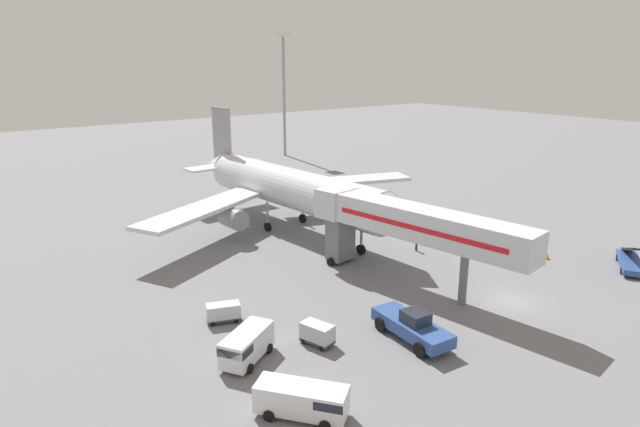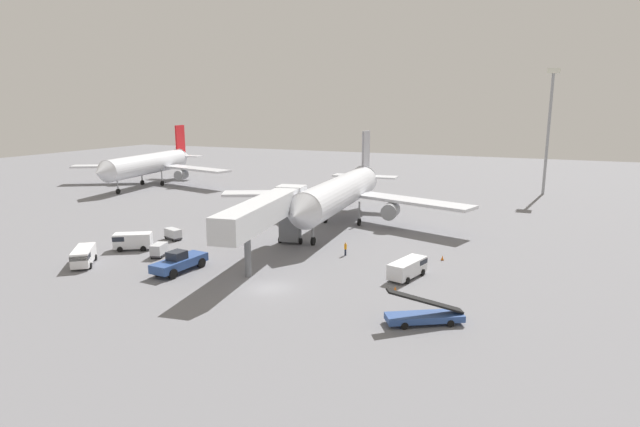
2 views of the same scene
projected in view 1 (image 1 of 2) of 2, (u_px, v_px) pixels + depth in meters
The scene contains 14 objects.
ground_plane at pixel (512, 302), 45.98m from camera, with size 300.00×300.00×0.00m, color slate.
airplane_at_gate at pixel (287, 188), 64.59m from camera, with size 39.55×37.61×13.53m.
jet_bridge at pixel (403, 223), 48.14m from camera, with size 6.23×22.10×7.56m.
pushback_tug at pixel (412, 326), 39.47m from camera, with size 3.09×6.94×2.38m.
belt_loader_truck at pixel (630, 261), 53.09m from camera, with size 6.45×4.83×3.11m.
service_van_mid_left at pixel (246, 345), 36.66m from camera, with size 4.84×3.93×2.11m.
service_van_outer_right at pixel (507, 237), 59.14m from camera, with size 3.22×5.70×1.88m.
service_van_far_left at pixel (304, 399), 30.97m from camera, with size 4.73×5.37×1.94m.
baggage_cart_mid_center at pixel (223, 312), 42.27m from camera, with size 2.86×2.06×1.49m.
baggage_cart_rear_right at pixel (317, 333), 38.93m from camera, with size 1.88×2.63×1.58m.
ground_crew_worker_foreground at pixel (417, 243), 57.86m from camera, with size 0.40×0.40×1.64m.
safety_cone_alpha at pixel (463, 224), 66.50m from camera, with size 0.38×0.38×0.58m.
safety_cone_bravo at pixel (548, 256), 55.56m from camera, with size 0.41×0.41×0.63m.
apron_light_mast at pixel (284, 71), 110.10m from camera, with size 2.40×2.40×24.96m.
Camera 1 is at (-38.43, -23.70, 19.91)m, focal length 30.42 mm.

